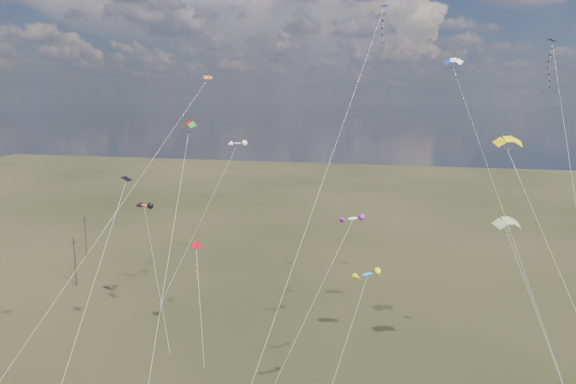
# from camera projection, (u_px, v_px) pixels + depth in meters

# --- Properties ---
(utility_pole_near) EXTENTS (1.40, 0.20, 8.00)m
(utility_pole_near) POSITION_uv_depth(u_px,v_px,m) (75.00, 261.00, 81.66)
(utility_pole_near) COLOR black
(utility_pole_near) RESTS_ON ground
(utility_pole_far) EXTENTS (1.40, 0.20, 8.00)m
(utility_pole_far) POSITION_uv_depth(u_px,v_px,m) (86.00, 236.00, 96.94)
(utility_pole_far) COLOR black
(utility_pole_far) RESTS_ON ground
(diamond_black_high) EXTENTS (2.04, 28.40, 36.79)m
(diamond_black_high) POSITION_uv_depth(u_px,v_px,m) (553.00, 82.00, 61.92)
(diamond_black_high) COLOR black
(diamond_black_high) RESTS_ON ground
(diamond_navy_tall) EXTENTS (10.14, 28.82, 39.63)m
(diamond_navy_tall) POSITION_uv_depth(u_px,v_px,m) (372.00, 58.00, 54.44)
(diamond_navy_tall) COLOR #12114C
(diamond_navy_tall) RESTS_ON ground
(diamond_black_mid) EXTENTS (1.02, 17.02, 21.18)m
(diamond_black_mid) POSITION_uv_depth(u_px,v_px,m) (109.00, 236.00, 52.44)
(diamond_black_mid) COLOR black
(diamond_black_mid) RESTS_ON ground
(diamond_red_low) EXTENTS (4.15, 7.13, 12.53)m
(diamond_red_low) POSITION_uv_depth(u_px,v_px,m) (197.00, 265.00, 61.41)
(diamond_red_low) COLOR #B30111
(diamond_red_low) RESTS_ON ground
(diamond_orange_center) EXTENTS (16.85, 20.04, 31.95)m
(diamond_orange_center) POSITION_uv_depth(u_px,v_px,m) (141.00, 175.00, 52.55)
(diamond_orange_center) COLOR #C36B13
(diamond_orange_center) RESTS_ON ground
(parafoil_yellow) EXTENTS (10.55, 22.12, 26.42)m
(parafoil_yellow) POSITION_uv_depth(u_px,v_px,m) (510.00, 140.00, 47.73)
(parafoil_yellow) COLOR #DDBD07
(parafoil_yellow) RESTS_ON ground
(parafoil_blue_white) EXTENTS (12.57, 22.02, 34.97)m
(parafoil_blue_white) POSITION_uv_depth(u_px,v_px,m) (454.00, 62.00, 64.98)
(parafoil_blue_white) COLOR blue
(parafoil_blue_white) RESTS_ON ground
(parafoil_striped) EXTENTS (7.52, 10.88, 17.93)m
(parafoil_striped) POSITION_uv_depth(u_px,v_px,m) (508.00, 221.00, 52.42)
(parafoil_striped) COLOR #F2F50B
(parafoil_striped) RESTS_ON ground
(parafoil_tricolor) EXTENTS (3.11, 17.36, 27.47)m
(parafoil_tricolor) POSITION_uv_depth(u_px,v_px,m) (188.00, 124.00, 55.73)
(parafoil_tricolor) COLOR yellow
(parafoil_tricolor) RESTS_ON ground
(novelty_orange_black) EXTENTS (9.17, 10.17, 16.03)m
(novelty_orange_black) POSITION_uv_depth(u_px,v_px,m) (144.00, 206.00, 67.95)
(novelty_orange_black) COLOR #D54B1C
(novelty_orange_black) RESTS_ON ground
(novelty_white_purple) EXTENTS (7.87, 12.71, 16.11)m
(novelty_white_purple) POSITION_uv_depth(u_px,v_px,m) (352.00, 219.00, 59.95)
(novelty_white_purple) COLOR silver
(novelty_white_purple) RESTS_ON ground
(novelty_redwhite_stripe) EXTENTS (7.22, 19.38, 22.61)m
(novelty_redwhite_stripe) POSITION_uv_depth(u_px,v_px,m) (237.00, 144.00, 87.54)
(novelty_redwhite_stripe) COLOR red
(novelty_redwhite_stripe) RESTS_ON ground
(novelty_blue_yellow) EXTENTS (5.19, 7.87, 15.01)m
(novelty_blue_yellow) POSITION_uv_depth(u_px,v_px,m) (367.00, 275.00, 43.91)
(novelty_blue_yellow) COLOR blue
(novelty_blue_yellow) RESTS_ON ground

